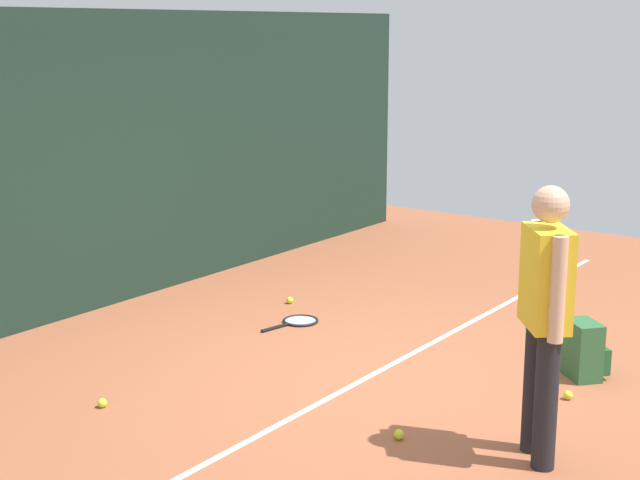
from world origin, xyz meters
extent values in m
plane|color=#9E5638|center=(0.00, 0.00, 0.00)|extent=(12.00, 12.00, 0.00)
cube|color=#192D23|center=(0.00, 3.00, 1.37)|extent=(10.00, 0.10, 2.75)
cube|color=white|center=(0.00, -0.06, 0.00)|extent=(9.00, 0.05, 0.00)
cylinder|color=black|center=(-0.46, -1.58, 0.42)|extent=(0.14, 0.14, 0.85)
cylinder|color=black|center=(-0.64, -1.73, 0.42)|extent=(0.14, 0.14, 0.85)
cube|color=yellow|center=(-0.55, -1.66, 1.15)|extent=(0.45, 0.42, 0.60)
sphere|color=#D8A884|center=(-0.55, -1.66, 1.59)|extent=(0.22, 0.22, 0.22)
cylinder|color=#D8A884|center=(-0.38, -1.52, 1.14)|extent=(0.09, 0.09, 0.62)
cylinder|color=#D8A884|center=(-0.72, -1.80, 1.14)|extent=(0.09, 0.09, 0.62)
cylinder|color=black|center=(0.47, 1.23, 0.01)|extent=(0.30, 0.09, 0.03)
torus|color=black|center=(0.76, 1.18, 0.01)|extent=(0.38, 0.38, 0.02)
cylinder|color=#B2B2B2|center=(0.76, 1.18, 0.01)|extent=(0.32, 0.32, 0.00)
cube|color=#2D6038|center=(0.93, -1.37, 0.22)|extent=(0.35, 0.36, 0.44)
cube|color=#23562D|center=(1.03, -1.46, 0.14)|extent=(0.21, 0.22, 0.20)
sphere|color=#CCE033|center=(-1.59, 1.11, 0.03)|extent=(0.07, 0.07, 0.07)
sphere|color=#CCE033|center=(1.16, 1.61, 0.03)|extent=(0.07, 0.07, 0.07)
sphere|color=#CCE033|center=(-0.82, -0.83, 0.03)|extent=(0.07, 0.07, 0.07)
sphere|color=#CCE033|center=(0.46, -1.45, 0.03)|extent=(0.07, 0.07, 0.07)
camera|label=1|loc=(-5.65, -3.74, 2.60)|focal=52.90mm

